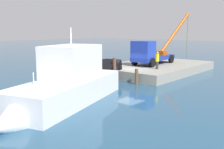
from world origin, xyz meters
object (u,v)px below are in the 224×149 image
Objects in this scene: dock_worker at (157,60)px; moored_yacht at (58,96)px; crane_truck at (151,53)px; salvaged_car at (105,74)px.

moored_yacht reaches higher than dock_worker.
dock_worker is at bearing -177.60° from moored_yacht.
moored_yacht is (13.13, 0.55, -1.13)m from dock_worker.
crane_truck is 7.19m from salvaged_car.
dock_worker is 13.19m from moored_yacht.
crane_truck reaches higher than salvaged_car.
moored_yacht reaches higher than salvaged_car.
dock_worker is 0.40× the size of salvaged_car.
crane_truck is 0.82× the size of moored_yacht.
moored_yacht is at bearing 2.40° from dock_worker.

